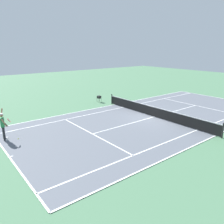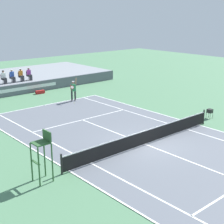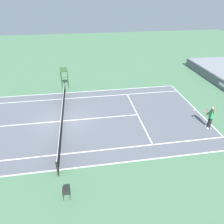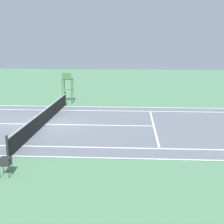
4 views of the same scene
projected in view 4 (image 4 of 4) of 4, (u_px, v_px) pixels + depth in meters
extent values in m
plane|color=#4C7A56|center=(45.00, 125.00, 19.32)|extent=(80.00, 80.00, 0.00)
cube|color=slate|center=(45.00, 125.00, 19.32)|extent=(10.98, 23.78, 0.02)
cube|color=white|center=(64.00, 106.00, 24.68)|extent=(0.10, 23.78, 0.01)
cube|color=white|center=(12.00, 156.00, 13.96)|extent=(0.10, 23.78, 0.01)
cube|color=white|center=(60.00, 110.00, 23.33)|extent=(0.10, 23.78, 0.01)
cube|color=white|center=(23.00, 146.00, 15.31)|extent=(0.10, 23.78, 0.01)
cube|color=white|center=(154.00, 126.00, 18.93)|extent=(8.22, 0.10, 0.01)
cube|color=white|center=(45.00, 124.00, 19.32)|extent=(0.10, 12.80, 0.01)
cylinder|color=black|center=(65.00, 99.00, 25.01)|extent=(0.10, 0.10, 1.07)
cylinder|color=black|center=(7.00, 148.00, 13.42)|extent=(0.10, 0.10, 1.07)
cube|color=black|center=(45.00, 117.00, 19.22)|extent=(11.78, 0.02, 0.84)
cube|color=white|center=(45.00, 110.00, 19.13)|extent=(11.78, 0.03, 0.06)
cylinder|color=#2D562D|center=(64.00, 91.00, 26.32)|extent=(0.07, 0.07, 1.90)
cylinder|color=#2D562D|center=(73.00, 91.00, 26.27)|extent=(0.07, 0.07, 1.90)
cylinder|color=#2D562D|center=(63.00, 92.00, 25.63)|extent=(0.07, 0.07, 1.90)
cylinder|color=#2D562D|center=(71.00, 92.00, 25.59)|extent=(0.07, 0.07, 1.90)
cube|color=#2D562D|center=(68.00, 79.00, 25.75)|extent=(0.70, 0.70, 0.06)
cube|color=#2D562D|center=(67.00, 76.00, 25.35)|extent=(0.06, 0.70, 0.48)
cube|color=#2D562D|center=(69.00, 90.00, 26.24)|extent=(0.10, 0.70, 0.04)
cube|color=black|center=(5.00, 161.00, 11.83)|extent=(0.36, 0.36, 0.28)
cylinder|color=black|center=(3.00, 169.00, 12.08)|extent=(0.02, 0.02, 0.42)
cylinder|color=black|center=(0.00, 172.00, 11.75)|extent=(0.02, 0.02, 0.42)
cylinder|color=black|center=(12.00, 169.00, 12.06)|extent=(0.02, 0.02, 0.42)
cylinder|color=black|center=(9.00, 172.00, 11.73)|extent=(0.02, 0.02, 0.42)
ellipsoid|color=#D1E533|center=(5.00, 159.00, 11.82)|extent=(0.30, 0.30, 0.12)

